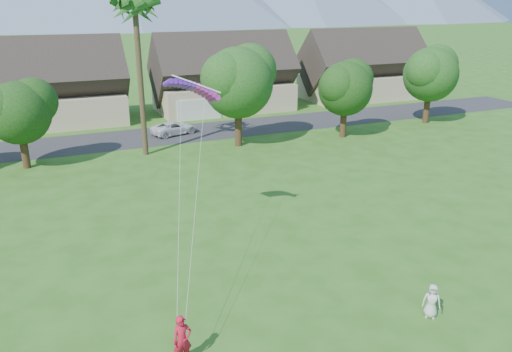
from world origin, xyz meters
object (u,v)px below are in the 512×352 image
kite_flyer (182,340)px  parafoil_kite (193,87)px  watcher (432,301)px  parked_car (174,128)px

kite_flyer → parafoil_kite: parafoil_kite is taller
watcher → parked_car: size_ratio=0.33×
parked_car → watcher: bearing=167.0°
kite_flyer → parafoil_kite: size_ratio=0.70×
watcher → parked_car: watcher is taller
parked_car → parafoil_kite: bearing=152.2°
kite_flyer → parked_car: bearing=71.7°
watcher → parafoil_kite: bearing=162.4°
kite_flyer → parked_car: 32.09m
kite_flyer → parked_car: (7.61, 31.18, -0.31)m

